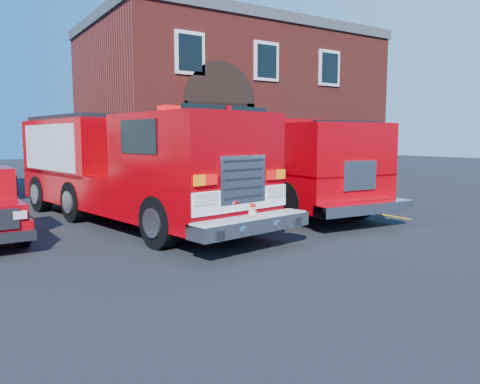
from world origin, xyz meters
TOP-DOWN VIEW (x-y plane):
  - ground at (0.00, 0.00)m, footprint 100.00×100.00m
  - parking_stripe_near at (6.50, 1.00)m, footprint 0.12×3.00m
  - parking_stripe_mid at (6.50, 4.00)m, footprint 0.12×3.00m
  - parking_stripe_far at (6.50, 7.00)m, footprint 0.12×3.00m
  - fire_station at (8.99, 13.98)m, footprint 15.20×10.20m
  - fire_engine at (-0.67, 3.69)m, footprint 4.51×10.52m
  - secondary_truck at (4.36, 3.79)m, footprint 3.56×9.57m

SIDE VIEW (x-z plane):
  - ground at x=0.00m, z-range 0.00..0.00m
  - parking_stripe_near at x=6.50m, z-range 0.00..0.01m
  - parking_stripe_mid at x=6.50m, z-range 0.00..0.01m
  - parking_stripe_far at x=6.50m, z-range 0.00..0.01m
  - fire_engine at x=-0.67m, z-range 0.06..3.20m
  - secondary_truck at x=4.36m, z-range 0.14..3.18m
  - fire_station at x=8.99m, z-range 0.03..8.48m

